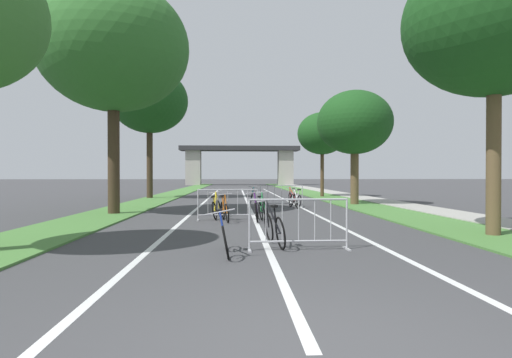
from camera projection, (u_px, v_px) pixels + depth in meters
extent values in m
plane|color=#3D3D3F|center=(315.00, 355.00, 3.49)|extent=(300.00, 300.00, 0.00)
cube|color=#477A38|center=(174.00, 194.00, 32.63)|extent=(2.30, 72.00, 0.05)
cube|color=#477A38|center=(313.00, 194.00, 33.19)|extent=(2.30, 72.00, 0.05)
cube|color=#9E9B93|center=(338.00, 193.00, 33.29)|extent=(1.80, 72.00, 0.08)
cube|color=silver|center=(247.00, 201.00, 24.29)|extent=(0.14, 41.65, 0.01)
cube|color=silver|center=(288.00, 201.00, 24.41)|extent=(0.14, 41.65, 0.01)
cube|color=silver|center=(205.00, 201.00, 24.17)|extent=(0.14, 41.65, 0.01)
cube|color=#2D2D30|center=(240.00, 149.00, 62.87)|extent=(18.01, 3.62, 0.66)
cube|color=#ADA89E|center=(194.00, 168.00, 62.55)|extent=(2.19, 2.40, 5.22)
cube|color=#ADA89E|center=(285.00, 168.00, 63.25)|extent=(2.19, 2.40, 5.22)
cylinder|color=#3D2D1E|center=(114.00, 159.00, 15.96)|extent=(0.44, 0.44, 4.28)
ellipsoid|color=#2D6628|center=(113.00, 47.00, 15.92)|extent=(5.79, 5.79, 4.92)
cylinder|color=#3D2D1E|center=(150.00, 164.00, 26.78)|extent=(0.39, 0.39, 4.50)
ellipsoid|color=#194719|center=(150.00, 101.00, 26.74)|extent=(4.94, 4.94, 4.20)
cylinder|color=brown|center=(494.00, 162.00, 10.22)|extent=(0.34, 0.34, 3.70)
ellipsoid|color=#194719|center=(494.00, 20.00, 10.18)|extent=(4.38, 4.38, 3.73)
cylinder|color=brown|center=(355.00, 178.00, 21.06)|extent=(0.41, 0.41, 2.78)
ellipsoid|color=#194719|center=(355.00, 122.00, 21.03)|extent=(3.81, 3.81, 3.24)
cylinder|color=#4C3823|center=(322.00, 175.00, 28.59)|extent=(0.25, 0.25, 3.12)
ellipsoid|color=#194719|center=(322.00, 133.00, 28.57)|extent=(3.42, 3.42, 2.91)
cylinder|color=#ADADB2|center=(249.00, 225.00, 8.33)|extent=(0.04, 0.04, 1.05)
cube|color=#ADADB2|center=(249.00, 250.00, 8.33)|extent=(0.07, 0.44, 0.03)
cylinder|color=#ADADB2|center=(347.00, 224.00, 8.49)|extent=(0.04, 0.04, 1.05)
cube|color=#ADADB2|center=(347.00, 249.00, 8.49)|extent=(0.07, 0.44, 0.03)
cylinder|color=#ADADB2|center=(299.00, 199.00, 8.40)|extent=(2.00, 0.10, 0.04)
cylinder|color=#ADADB2|center=(299.00, 241.00, 8.41)|extent=(2.00, 0.10, 0.04)
cylinder|color=#ADADB2|center=(266.00, 220.00, 8.35)|extent=(0.02, 0.02, 0.87)
cylinder|color=#ADADB2|center=(282.00, 220.00, 8.38)|extent=(0.02, 0.02, 0.87)
cylinder|color=#ADADB2|center=(299.00, 220.00, 8.41)|extent=(0.02, 0.02, 0.87)
cylinder|color=#ADADB2|center=(315.00, 220.00, 8.43)|extent=(0.02, 0.02, 0.87)
cylinder|color=#ADADB2|center=(331.00, 220.00, 8.46)|extent=(0.02, 0.02, 0.87)
cylinder|color=#ADADB2|center=(198.00, 205.00, 13.89)|extent=(0.04, 0.04, 1.05)
cube|color=#ADADB2|center=(198.00, 220.00, 13.89)|extent=(0.08, 0.44, 0.03)
cylinder|color=#ADADB2|center=(257.00, 204.00, 14.09)|extent=(0.04, 0.04, 1.05)
cube|color=#ADADB2|center=(257.00, 219.00, 14.09)|extent=(0.08, 0.44, 0.03)
cylinder|color=#ADADB2|center=(228.00, 190.00, 13.98)|extent=(2.00, 0.14, 0.04)
cylinder|color=#ADADB2|center=(228.00, 215.00, 13.99)|extent=(2.00, 0.14, 0.04)
cylinder|color=#ADADB2|center=(208.00, 202.00, 13.92)|extent=(0.02, 0.02, 0.87)
cylinder|color=#ADADB2|center=(218.00, 202.00, 13.95)|extent=(0.02, 0.02, 0.87)
cylinder|color=#ADADB2|center=(228.00, 202.00, 13.99)|extent=(0.02, 0.02, 0.87)
cylinder|color=#ADADB2|center=(238.00, 202.00, 14.02)|extent=(0.02, 0.02, 0.87)
cylinder|color=#ADADB2|center=(247.00, 202.00, 14.06)|extent=(0.02, 0.02, 0.87)
cylinder|color=#ADADB2|center=(260.00, 196.00, 19.78)|extent=(0.04, 0.04, 1.05)
cube|color=#ADADB2|center=(260.00, 207.00, 19.78)|extent=(0.09, 0.44, 0.03)
cylinder|color=#ADADB2|center=(302.00, 196.00, 19.76)|extent=(0.04, 0.04, 1.05)
cube|color=#ADADB2|center=(302.00, 207.00, 19.77)|extent=(0.09, 0.44, 0.03)
cylinder|color=#ADADB2|center=(281.00, 185.00, 19.76)|extent=(2.00, 0.16, 0.04)
cylinder|color=#ADADB2|center=(281.00, 203.00, 19.77)|extent=(2.00, 0.16, 0.04)
cylinder|color=#ADADB2|center=(267.00, 194.00, 19.78)|extent=(0.02, 0.02, 0.87)
cylinder|color=#ADADB2|center=(274.00, 194.00, 19.77)|extent=(0.02, 0.02, 0.87)
cylinder|color=#ADADB2|center=(281.00, 194.00, 19.77)|extent=(0.02, 0.02, 0.87)
cylinder|color=#ADADB2|center=(288.00, 194.00, 19.77)|extent=(0.02, 0.02, 0.87)
cylinder|color=#ADADB2|center=(295.00, 194.00, 19.76)|extent=(0.02, 0.02, 0.87)
torus|color=black|center=(280.00, 233.00, 8.41)|extent=(0.23, 0.69, 0.68)
torus|color=black|center=(269.00, 227.00, 9.36)|extent=(0.23, 0.69, 0.68)
cylinder|color=black|center=(273.00, 216.00, 8.85)|extent=(0.27, 0.93, 0.64)
cylinder|color=black|center=(275.00, 220.00, 8.67)|extent=(0.11, 0.13, 0.59)
cylinder|color=black|center=(278.00, 233.00, 8.56)|extent=(0.07, 0.32, 0.08)
cylinder|color=black|center=(268.00, 214.00, 9.32)|extent=(0.11, 0.11, 0.61)
cube|color=black|center=(274.00, 206.00, 8.63)|extent=(0.14, 0.25, 0.06)
cylinder|color=#99999E|center=(266.00, 201.00, 9.29)|extent=(0.42, 0.10, 0.08)
torus|color=black|center=(251.00, 201.00, 18.82)|extent=(0.22, 0.70, 0.69)
torus|color=black|center=(251.00, 200.00, 19.79)|extent=(0.22, 0.70, 0.69)
cylinder|color=#197A7F|center=(252.00, 194.00, 19.28)|extent=(0.20, 0.95, 0.63)
cylinder|color=#197A7F|center=(252.00, 195.00, 19.09)|extent=(0.17, 0.12, 0.58)
cylinder|color=#197A7F|center=(251.00, 201.00, 18.97)|extent=(0.03, 0.32, 0.08)
cylinder|color=#197A7F|center=(252.00, 193.00, 19.76)|extent=(0.17, 0.10, 0.60)
cube|color=black|center=(253.00, 189.00, 19.06)|extent=(0.12, 0.24, 0.07)
cylinder|color=#99999E|center=(254.00, 187.00, 19.74)|extent=(0.49, 0.05, 0.13)
torus|color=black|center=(214.00, 211.00, 13.99)|extent=(0.23, 0.64, 0.63)
torus|color=black|center=(219.00, 208.00, 14.96)|extent=(0.23, 0.64, 0.63)
cylinder|color=gold|center=(215.00, 201.00, 14.45)|extent=(0.04, 0.95, 0.63)
cylinder|color=gold|center=(215.00, 204.00, 14.27)|extent=(0.15, 0.10, 0.53)
cylinder|color=gold|center=(215.00, 211.00, 14.15)|extent=(0.07, 0.32, 0.07)
cylinder|color=gold|center=(217.00, 200.00, 14.94)|extent=(0.16, 0.08, 0.60)
cube|color=black|center=(213.00, 196.00, 14.23)|extent=(0.14, 0.25, 0.07)
cylinder|color=#99999E|center=(216.00, 192.00, 14.91)|extent=(0.48, 0.08, 0.11)
torus|color=black|center=(224.00, 235.00, 8.38)|extent=(0.19, 0.63, 0.62)
torus|color=black|center=(226.00, 243.00, 7.42)|extent=(0.19, 0.63, 0.62)
cylinder|color=#1E389E|center=(222.00, 224.00, 7.92)|extent=(0.10, 0.94, 0.58)
cylinder|color=#1E389E|center=(222.00, 225.00, 8.10)|extent=(0.16, 0.11, 0.57)
cylinder|color=#1E389E|center=(225.00, 237.00, 8.23)|extent=(0.05, 0.32, 0.07)
cylinder|color=#1E389E|center=(223.00, 227.00, 7.44)|extent=(0.15, 0.09, 0.55)
cube|color=black|center=(220.00, 211.00, 8.13)|extent=(0.12, 0.25, 0.07)
cylinder|color=#99999E|center=(220.00, 212.00, 7.45)|extent=(0.55, 0.06, 0.13)
torus|color=black|center=(257.00, 210.00, 14.16)|extent=(0.17, 0.66, 0.66)
torus|color=black|center=(256.00, 213.00, 13.13)|extent=(0.17, 0.66, 0.66)
cylinder|color=#662884|center=(256.00, 202.00, 13.67)|extent=(0.18, 0.99, 0.67)
cylinder|color=#662884|center=(256.00, 202.00, 13.86)|extent=(0.12, 0.13, 0.66)
cylinder|color=#662884|center=(257.00, 211.00, 13.99)|extent=(0.04, 0.33, 0.08)
cylinder|color=#662884|center=(255.00, 203.00, 13.16)|extent=(0.12, 0.10, 0.64)
cube|color=black|center=(255.00, 193.00, 13.90)|extent=(0.12, 0.25, 0.06)
cylinder|color=#99999E|center=(254.00, 193.00, 13.18)|extent=(0.53, 0.06, 0.09)
torus|color=black|center=(296.00, 200.00, 19.67)|extent=(0.17, 0.67, 0.66)
torus|color=black|center=(290.00, 199.00, 20.73)|extent=(0.17, 0.67, 0.66)
cylinder|color=red|center=(293.00, 194.00, 20.16)|extent=(0.21, 1.04, 0.62)
cylinder|color=red|center=(294.00, 195.00, 19.96)|extent=(0.09, 0.13, 0.58)
cylinder|color=red|center=(295.00, 200.00, 19.84)|extent=(0.06, 0.35, 0.08)
cylinder|color=red|center=(290.00, 193.00, 20.70)|extent=(0.09, 0.10, 0.59)
cube|color=black|center=(294.00, 189.00, 19.92)|extent=(0.13, 0.25, 0.06)
cylinder|color=#99999E|center=(290.00, 187.00, 20.66)|extent=(0.52, 0.09, 0.07)
torus|color=black|center=(261.00, 211.00, 13.91)|extent=(0.25, 0.64, 0.62)
torus|color=black|center=(265.00, 209.00, 14.99)|extent=(0.25, 0.64, 0.62)
cylinder|color=#1E7238|center=(261.00, 202.00, 14.42)|extent=(0.15, 1.06, 0.62)
cylinder|color=#1E7238|center=(261.00, 204.00, 14.22)|extent=(0.15, 0.11, 0.53)
cylinder|color=#1E7238|center=(262.00, 211.00, 14.08)|extent=(0.10, 0.35, 0.07)
cylinder|color=#1E7238|center=(263.00, 201.00, 14.96)|extent=(0.14, 0.07, 0.59)
cube|color=black|center=(260.00, 197.00, 14.18)|extent=(0.15, 0.26, 0.07)
cylinder|color=#99999E|center=(262.00, 193.00, 14.94)|extent=(0.51, 0.12, 0.11)
torus|color=black|center=(299.00, 202.00, 18.73)|extent=(0.27, 0.64, 0.61)
torus|color=black|center=(292.00, 201.00, 19.72)|extent=(0.27, 0.64, 0.61)
cylinder|color=silver|center=(296.00, 196.00, 19.21)|extent=(0.11, 0.99, 0.56)
cylinder|color=silver|center=(298.00, 196.00, 19.02)|extent=(0.18, 0.09, 0.61)
cylinder|color=silver|center=(297.00, 202.00, 18.88)|extent=(0.09, 0.33, 0.07)
cylinder|color=silver|center=(293.00, 195.00, 19.70)|extent=(0.15, 0.07, 0.53)
cube|color=black|center=(299.00, 190.00, 18.99)|extent=(0.15, 0.26, 0.07)
cylinder|color=#99999E|center=(294.00, 190.00, 19.69)|extent=(0.42, 0.10, 0.11)
torus|color=black|center=(223.00, 211.00, 14.10)|extent=(0.21, 0.63, 0.62)
torus|color=black|center=(227.00, 213.00, 13.14)|extent=(0.21, 0.63, 0.62)
cylinder|color=orange|center=(224.00, 203.00, 13.64)|extent=(0.14, 0.96, 0.63)
cylinder|color=orange|center=(223.00, 204.00, 13.82)|extent=(0.12, 0.11, 0.57)
cylinder|color=orange|center=(223.00, 212.00, 13.95)|extent=(0.09, 0.32, 0.07)
cylinder|color=orange|center=(226.00, 204.00, 13.15)|extent=(0.11, 0.08, 0.61)
cube|color=black|center=(222.00, 196.00, 13.85)|extent=(0.14, 0.25, 0.06)
cylinder|color=#99999E|center=(225.00, 194.00, 13.17)|extent=(0.45, 0.10, 0.07)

